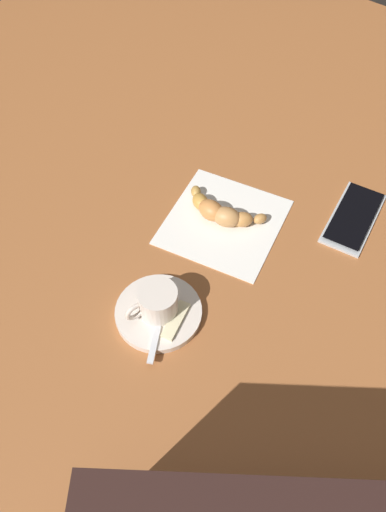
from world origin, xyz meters
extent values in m
plane|color=#9E5C30|center=(0.00, 0.00, 0.00)|extent=(1.80, 1.80, 0.00)
cylinder|color=silver|center=(0.12, 0.00, 0.01)|extent=(0.13, 0.13, 0.01)
cylinder|color=silver|center=(0.12, 0.00, 0.03)|extent=(0.06, 0.06, 0.05)
cylinder|color=black|center=(0.12, 0.00, 0.03)|extent=(0.05, 0.05, 0.00)
torus|color=silver|center=(0.15, -0.01, 0.04)|extent=(0.03, 0.02, 0.03)
cube|color=silver|center=(0.14, 0.02, 0.01)|extent=(0.10, 0.06, 0.00)
ellipsoid|color=silver|center=(0.08, -0.02, 0.02)|extent=(0.03, 0.03, 0.01)
cube|color=beige|center=(0.12, 0.03, 0.01)|extent=(0.07, 0.03, 0.01)
cube|color=white|center=(-0.08, -0.03, 0.00)|extent=(0.22, 0.22, 0.00)
ellipsoid|color=#B58942|center=(-0.10, -0.10, 0.01)|extent=(0.03, 0.03, 0.02)
ellipsoid|color=#BE893C|center=(-0.08, -0.08, 0.02)|extent=(0.04, 0.04, 0.03)
ellipsoid|color=#CA8042|center=(-0.08, -0.05, 0.02)|extent=(0.04, 0.05, 0.03)
ellipsoid|color=tan|center=(-0.08, -0.02, 0.02)|extent=(0.05, 0.06, 0.03)
ellipsoid|color=#C58545|center=(-0.09, 0.00, 0.02)|extent=(0.04, 0.04, 0.03)
ellipsoid|color=#BD8546|center=(-0.12, 0.02, 0.01)|extent=(0.03, 0.03, 0.02)
cube|color=#B9BEC1|center=(-0.22, 0.14, 0.00)|extent=(0.16, 0.09, 0.01)
cube|color=black|center=(-0.22, 0.14, 0.01)|extent=(0.15, 0.08, 0.00)
camera|label=1|loc=(0.39, 0.27, 0.67)|focal=36.15mm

